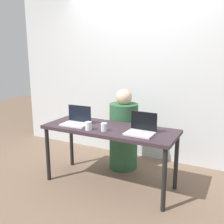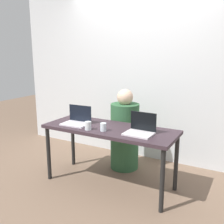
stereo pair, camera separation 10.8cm
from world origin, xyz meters
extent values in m
plane|color=brown|center=(0.00, 0.00, 0.00)|extent=(12.00, 12.00, 0.00)
cube|color=silver|center=(0.00, 1.09, 1.35)|extent=(4.50, 0.10, 2.70)
cube|color=#34262E|center=(0.00, 0.00, 0.72)|extent=(1.63, 0.62, 0.04)
cylinder|color=black|center=(-0.76, -0.26, 0.35)|extent=(0.05, 0.05, 0.70)
cylinder|color=black|center=(0.76, -0.26, 0.35)|extent=(0.05, 0.05, 0.70)
cylinder|color=black|center=(-0.76, 0.26, 0.35)|extent=(0.05, 0.05, 0.70)
cylinder|color=black|center=(0.76, 0.26, 0.35)|extent=(0.05, 0.05, 0.70)
cylinder|color=#2E5C38|center=(-0.06, 0.53, 0.47)|extent=(0.45, 0.45, 0.94)
sphere|color=beige|center=(-0.06, 0.53, 1.03)|extent=(0.22, 0.22, 0.22)
cube|color=silver|center=(0.42, -0.09, 0.75)|extent=(0.32, 0.24, 0.02)
cube|color=black|center=(0.42, 0.03, 0.87)|extent=(0.31, 0.02, 0.21)
sphere|color=white|center=(0.42, 0.05, 0.87)|extent=(0.04, 0.04, 0.04)
cube|color=silver|center=(-0.44, -0.10, 0.75)|extent=(0.33, 0.24, 0.02)
cube|color=black|center=(-0.44, 0.02, 0.87)|extent=(0.32, 0.02, 0.21)
sphere|color=white|center=(-0.44, 0.03, 0.87)|extent=(0.04, 0.04, 0.04)
cylinder|color=silver|center=(0.01, -0.16, 0.79)|extent=(0.07, 0.07, 0.09)
cylinder|color=silver|center=(0.01, -0.16, 0.77)|extent=(0.06, 0.06, 0.05)
cylinder|color=white|center=(-0.17, -0.20, 0.79)|extent=(0.08, 0.08, 0.10)
cylinder|color=silver|center=(-0.17, -0.20, 0.77)|extent=(0.07, 0.07, 0.05)
camera|label=1|loc=(1.40, -2.69, 1.64)|focal=42.00mm
camera|label=2|loc=(1.50, -2.64, 1.64)|focal=42.00mm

